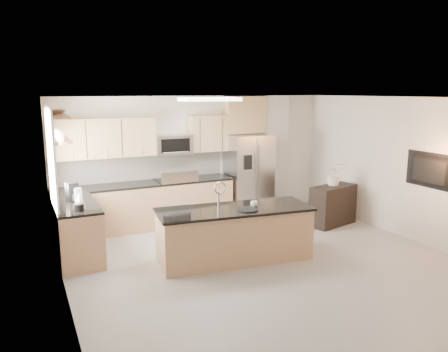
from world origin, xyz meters
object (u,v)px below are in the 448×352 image
blender (79,201)px  television (429,171)px  range (176,201)px  credenza (333,205)px  kettle (80,199)px  refrigerator (248,175)px  island (234,234)px  flower_vase (335,168)px  cup (254,204)px  bowl (55,111)px  microwave (173,145)px  platter (248,210)px  coffee_maker (72,192)px

blender → television: bearing=-15.6°
television → range: bearing=48.4°
credenza → kettle: kettle is taller
television → kettle: bearing=71.7°
refrigerator → island: refrigerator is taller
range → flower_vase: bearing=-25.7°
cup → bowl: bowl is taller
refrigerator → blender: 4.03m
blender → island: bearing=-16.7°
range → blender: blender is taller
island → blender: bearing=170.2°
microwave → cup: (0.54, -2.42, -0.72)m
kettle → television: (5.54, -1.83, 0.31)m
credenza → television: size_ratio=0.95×
microwave → kettle: bearing=-145.0°
refrigerator → television: size_ratio=1.65×
range → microwave: bearing=90.0°
blender → credenza: bearing=1.4°
range → television: size_ratio=1.06×
flower_vase → television: bearing=-70.8°
range → television: 4.78m
platter → island: bearing=123.5°
blender → flower_vase: flower_vase is taller
coffee_maker → television: size_ratio=0.29×
range → coffee_maker: size_ratio=3.67×
microwave → cup: 2.59m
flower_vase → television: size_ratio=0.66×
kettle → range: bearing=32.6°
microwave → platter: size_ratio=2.31×
blender → kettle: 0.27m
island → cup: island is taller
refrigerator → bowl: 4.25m
range → cup: (0.54, -2.30, 0.43)m
cup → kettle: (-2.57, 1.01, 0.13)m
refrigerator → range: bearing=178.4°
cup → bowl: (-2.79, 1.54, 1.48)m
microwave → flower_vase: microwave is taller
microwave → cup: size_ratio=6.66×
range → refrigerator: bearing=-1.6°
microwave → blender: size_ratio=2.18×
range → coffee_maker: coffee_maker is taller
range → credenza: size_ratio=1.12×
credenza → coffee_maker: bearing=160.3°
island → television: television is taller
blender → television: (5.58, -1.56, 0.28)m
credenza → cup: size_ratio=8.94×
kettle → coffee_maker: 0.41m
range → bowl: bowl is taller
microwave → cup: microwave is taller
blender → bowl: bearing=102.3°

